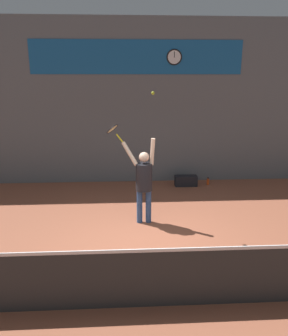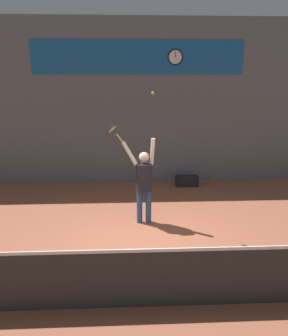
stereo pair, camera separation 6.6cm
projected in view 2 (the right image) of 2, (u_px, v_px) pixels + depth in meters
name	position (u px, v px, depth m)	size (l,w,h in m)	color
ground_plane	(146.00, 253.00, 6.33)	(18.00, 18.00, 0.00)	#9E563D
back_wall	(138.00, 103.00, 10.09)	(18.00, 0.10, 5.00)	slate
sponsor_banner	(138.00, 57.00, 9.67)	(6.30, 0.02, 0.98)	#195B9E
scoreboard_clock	(175.00, 57.00, 9.70)	(0.47, 0.04, 0.47)	white
court_net	(151.00, 277.00, 4.73)	(7.28, 0.07, 1.06)	#333333
tennis_player	(144.00, 179.00, 7.41)	(0.78, 0.48, 2.00)	#2D4C7F
tennis_racket	(113.00, 130.00, 7.41)	(0.44, 0.40, 0.42)	yellow
tennis_ball	(153.00, 93.00, 6.83)	(0.07, 0.07, 0.07)	#CCDB2D
water_bottle	(209.00, 182.00, 10.31)	(0.08, 0.08, 0.24)	#D84C19
equipment_bag	(187.00, 181.00, 10.21)	(0.69, 0.30, 0.32)	black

